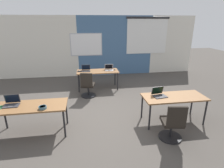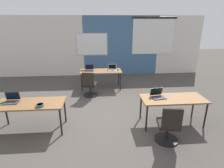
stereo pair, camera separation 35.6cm
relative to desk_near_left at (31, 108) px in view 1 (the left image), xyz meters
name	(u,v)px [view 1 (the left image)]	position (x,y,z in m)	size (l,w,h in m)	color
ground_plane	(104,115)	(1.75, 0.60, -0.66)	(24.00, 24.00, 0.00)	#47423D
back_wall_assembly	(95,46)	(1.81, 4.79, 0.75)	(10.00, 0.27, 2.80)	silver
desk_near_left	(31,108)	(0.00, 0.00, 0.00)	(1.60, 0.70, 0.72)	brown
desk_near_right	(174,98)	(3.50, 0.00, 0.00)	(1.60, 0.70, 0.72)	brown
desk_far_center	(98,72)	(1.75, 2.80, 0.00)	(1.60, 0.70, 0.72)	brown
laptop_near_right_inner	(159,94)	(3.12, 0.08, 0.11)	(0.37, 0.34, 0.23)	#333338
chair_near_right_inner	(173,125)	(3.12, -0.77, -0.28)	(0.52, 0.57, 0.92)	black
laptop_near_left_end	(12,103)	(-0.44, 0.09, 0.11)	(0.34, 0.29, 0.23)	#333338
laptop_far_left	(86,70)	(1.30, 2.87, 0.11)	(0.34, 0.31, 0.23)	#333338
mousepad_far_left	(80,71)	(1.08, 2.84, 0.06)	(0.22, 0.19, 0.00)	black
mouse_far_left	(80,71)	(1.08, 2.84, 0.08)	(0.08, 0.11, 0.03)	#B2B2B7
chair_far_left	(88,87)	(1.33, 2.00, -0.28)	(0.52, 0.57, 0.92)	black
laptop_far_right	(109,69)	(2.20, 2.85, 0.11)	(0.35, 0.33, 0.23)	#B7B7BC
mouse_far_right	(115,70)	(2.43, 2.82, 0.08)	(0.08, 0.11, 0.03)	black
snack_bowl	(43,107)	(0.30, -0.21, 0.10)	(0.18, 0.18, 0.06)	#3D6070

